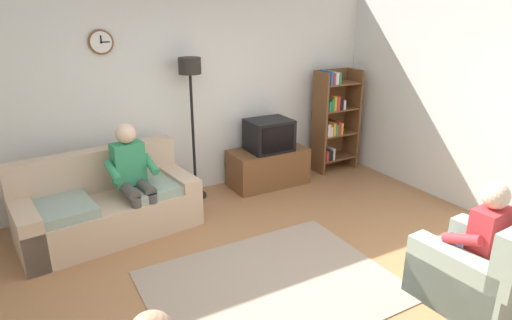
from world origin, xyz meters
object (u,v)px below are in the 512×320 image
object	(u,v)px
floor_lamp	(191,90)
armchair_near_bookshelf	(480,274)
person_on_couch	(133,173)
couch	(108,207)
tv_stand	(268,167)
tv	(269,135)
bookshelf	(333,118)
person_in_right_armchair	(477,236)

from	to	relation	value
floor_lamp	armchair_near_bookshelf	distance (m)	3.71
armchair_near_bookshelf	person_on_couch	xyz separation A→B (m)	(-2.21, 2.73, 0.41)
couch	person_on_couch	world-z (taller)	person_on_couch
couch	armchair_near_bookshelf	distance (m)	3.78
tv_stand	tv	size ratio (longest dim) A/B	1.83
tv_stand	armchair_near_bookshelf	world-z (taller)	armchair_near_bookshelf
tv	bookshelf	world-z (taller)	bookshelf
tv_stand	person_on_couch	bearing A→B (deg)	-167.31
bookshelf	tv_stand	bearing A→B (deg)	-176.66
tv	person_on_couch	xyz separation A→B (m)	(-2.01, -0.43, -0.05)
bookshelf	floor_lamp	world-z (taller)	floor_lamp
bookshelf	person_on_couch	distance (m)	3.25
person_on_couch	person_in_right_armchair	xyz separation A→B (m)	(2.21, -2.64, -0.09)
floor_lamp	person_in_right_armchair	distance (m)	3.54
couch	floor_lamp	distance (m)	1.72
armchair_near_bookshelf	bookshelf	bearing A→B (deg)	73.06
floor_lamp	person_on_couch	distance (m)	1.32
floor_lamp	person_in_right_armchair	bearing A→B (deg)	-68.27
tv_stand	person_on_couch	world-z (taller)	person_on_couch
couch	tv_stand	world-z (taller)	couch
tv_stand	person_in_right_armchair	bearing A→B (deg)	-86.32
couch	tv_stand	xyz separation A→B (m)	(2.29, 0.34, -0.05)
person_on_couch	tv_stand	bearing A→B (deg)	12.69
person_on_couch	floor_lamp	bearing A→B (deg)	30.54
floor_lamp	armchair_near_bookshelf	xyz separation A→B (m)	(1.28, -3.28, -1.16)
bookshelf	floor_lamp	size ratio (longest dim) A/B	0.85
tv	bookshelf	xyz separation A→B (m)	(1.20, 0.09, 0.08)
tv_stand	bookshelf	xyz separation A→B (m)	(1.20, 0.07, 0.56)
floor_lamp	person_on_couch	bearing A→B (deg)	-149.46
tv_stand	tv	distance (m)	0.48
couch	tv	world-z (taller)	tv
armchair_near_bookshelf	person_on_couch	distance (m)	3.54
person_on_couch	person_in_right_armchair	distance (m)	3.44
tv_stand	armchair_near_bookshelf	distance (m)	3.19
couch	person_in_right_armchair	xyz separation A→B (m)	(2.49, -2.75, 0.29)
tv_stand	person_on_couch	xyz separation A→B (m)	(-2.01, -0.45, 0.44)
floor_lamp	person_on_couch	xyz separation A→B (m)	(-0.93, -0.55, -0.75)
couch	bookshelf	size ratio (longest dim) A/B	1.28
armchair_near_bookshelf	person_on_couch	world-z (taller)	person_on_couch
bookshelf	person_in_right_armchair	bearing A→B (deg)	-107.48
armchair_near_bookshelf	person_on_couch	bearing A→B (deg)	129.00
armchair_near_bookshelf	tv	bearing A→B (deg)	93.71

